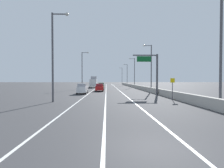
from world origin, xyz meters
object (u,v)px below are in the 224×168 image
speed_advisory_sign (172,87)px  car_red_0 (100,87)px  lamp_post_right_fifth (122,75)px  overhead_sign_gantry (153,69)px  car_green_1 (101,86)px  car_white_2 (82,89)px  lamp_post_left_mid (83,68)px  lamp_post_right_near (219,42)px  lamp_post_right_second (150,65)px  lamp_post_right_fourth (127,73)px  lamp_post_left_near (54,51)px  box_truck (94,82)px  lamp_post_right_third (134,71)px

speed_advisory_sign → car_red_0: (-10.71, 19.41, -0.83)m
lamp_post_right_fifth → car_red_0: (-11.92, -74.91, -5.41)m
overhead_sign_gantry → speed_advisory_sign: 8.86m
car_red_0 → car_green_1: (0.09, 8.92, 0.05)m
overhead_sign_gantry → car_white_2: (-13.42, 3.17, -3.70)m
speed_advisory_sign → lamp_post_left_mid: lamp_post_left_mid is taller
lamp_post_right_near → car_red_0: size_ratio=2.35×
speed_advisory_sign → lamp_post_right_near: bearing=-79.0°
lamp_post_right_near → car_red_0: lamp_post_right_near is taller
overhead_sign_gantry → car_white_2: size_ratio=1.62×
lamp_post_right_second → lamp_post_right_fourth: size_ratio=1.00×
lamp_post_left_mid → lamp_post_right_fourth: bearing=66.0°
car_red_0 → car_white_2: car_white_2 is taller
lamp_post_right_second → car_red_0: lamp_post_right_second is taller
car_green_1 → car_white_2: 17.13m
lamp_post_left_near → lamp_post_left_mid: size_ratio=1.00×
overhead_sign_gantry → box_truck: size_ratio=0.92×
lamp_post_right_third → car_white_2: (-15.35, -31.88, -5.31)m
lamp_post_right_third → car_white_2: bearing=-115.7°
speed_advisory_sign → car_white_2: size_ratio=0.65×
lamp_post_left_near → overhead_sign_gantry: bearing=33.2°
box_truck → lamp_post_right_fifth: bearing=74.5°
lamp_post_right_third → car_green_1: lamp_post_right_third is taller
lamp_post_right_fifth → box_truck: size_ratio=1.38×
lamp_post_left_mid → car_white_2: bearing=-82.8°
overhead_sign_gantry → box_truck: bearing=112.5°
overhead_sign_gantry → lamp_post_left_mid: bearing=127.1°
lamp_post_right_fourth → car_green_1: 42.69m
lamp_post_left_mid → overhead_sign_gantry: bearing=-52.9°
lamp_post_left_mid → box_truck: (2.35, 11.50, -4.47)m
overhead_sign_gantry → lamp_post_right_near: bearing=-83.2°
lamp_post_right_fourth → lamp_post_left_mid: bearing=-114.0°
overhead_sign_gantry → lamp_post_right_fourth: 60.58m
overhead_sign_gantry → lamp_post_left_near: size_ratio=0.67×
overhead_sign_gantry → lamp_post_right_second: lamp_post_right_second is taller
overhead_sign_gantry → lamp_post_right_third: size_ratio=0.67×
car_white_2 → car_red_0: bearing=68.2°
lamp_post_left_near → lamp_post_left_mid: same height
speed_advisory_sign → car_white_2: bearing=140.3°
car_red_0 → car_green_1: size_ratio=1.00×
overhead_sign_gantry → lamp_post_left_mid: (-15.65, 20.68, 1.62)m
lamp_post_right_near → box_truck: lamp_post_right_near is taller
lamp_post_left_mid → car_red_0: size_ratio=2.35×
overhead_sign_gantry → lamp_post_right_near: size_ratio=0.67×
lamp_post_left_near → box_truck: (1.76, 42.05, -4.47)m
speed_advisory_sign → car_red_0: bearing=118.9°
speed_advisory_sign → lamp_post_right_fifth: (1.21, 94.32, 4.58)m
lamp_post_right_second → speed_advisory_sign: bearing=-94.6°
lamp_post_right_second → lamp_post_left_mid: (-17.52, 11.09, 0.00)m
car_green_1 → car_white_2: size_ratio=1.02×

